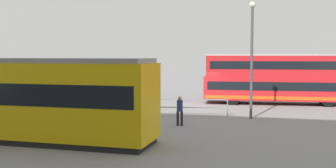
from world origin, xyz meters
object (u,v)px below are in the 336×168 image
Objects in this scene: pedestrian_near_railing at (134,102)px; pedestrian_crossing at (180,109)px; street_lamp at (252,51)px; double_decker_bus at (281,79)px; info_sign at (95,89)px.

pedestrian_crossing is (-3.07, 2.10, -0.04)m from pedestrian_near_railing.
street_lamp is (-3.83, -3.07, 3.11)m from pedestrian_crossing.
double_decker_bus is 8.29m from street_lamp.
info_sign is at bearing -25.20° from pedestrian_crossing.
pedestrian_crossing is 5.81m from street_lamp.
double_decker_bus reaches higher than pedestrian_crossing.
pedestrian_near_railing is (9.43, 8.59, -1.02)m from double_decker_bus.
double_decker_bus is 4.82× the size of info_sign.
pedestrian_crossing is (6.36, 10.69, -1.06)m from double_decker_bus.
pedestrian_crossing is at bearing 59.25° from double_decker_bus.
info_sign is (5.74, -2.70, 0.77)m from pedestrian_crossing.
street_lamp is (-9.57, -0.37, 2.34)m from info_sign.
street_lamp is at bearing 71.67° from double_decker_bus.
info_sign is (12.10, 7.99, -0.29)m from double_decker_bus.
pedestrian_near_railing is 2.83m from info_sign.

